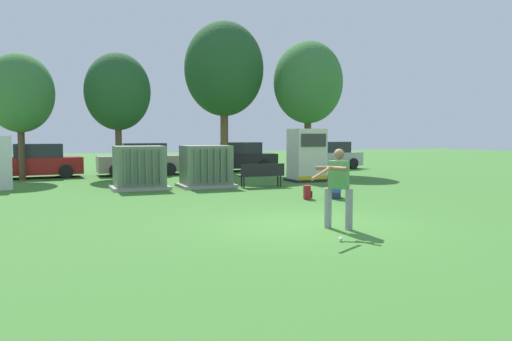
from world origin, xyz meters
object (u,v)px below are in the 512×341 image
object	(u,v)px
transformer_west	(139,168)
parked_car_leftmost	(35,162)
generator_enclosure	(307,155)
seated_spectator	(335,187)
parked_car_rightmost	(328,156)
backpack	(307,193)
parked_car_left_of_center	(141,160)
park_bench	(262,173)
batter	(338,184)
transformer_mid_west	(206,167)
parked_car_right_of_center	(239,158)
sports_ball	(341,239)

from	to	relation	value
transformer_west	parked_car_leftmost	distance (m)	7.70
parked_car_leftmost	generator_enclosure	bearing A→B (deg)	-29.42
parked_car_leftmost	seated_spectator	bearing A→B (deg)	-52.44
seated_spectator	parked_car_rightmost	distance (m)	14.11
backpack	parked_car_left_of_center	world-z (taller)	parked_car_left_of_center
generator_enclosure	park_bench	xyz separation A→B (m)	(-2.81, -1.57, -0.60)
park_bench	batter	xyz separation A→B (m)	(-1.87, -8.62, 0.44)
parked_car_left_of_center	parked_car_rightmost	xyz separation A→B (m)	(11.16, 0.51, 0.00)
park_bench	seated_spectator	distance (m)	4.15
parked_car_left_of_center	transformer_west	bearing A→B (deg)	-99.87
seated_spectator	backpack	size ratio (longest dim) A/B	2.19
transformer_west	transformer_mid_west	size ratio (longest dim) A/B	1.00
transformer_mid_west	seated_spectator	world-z (taller)	transformer_mid_west
generator_enclosure	seated_spectator	bearing A→B (deg)	-109.20
parked_car_left_of_center	parked_car_rightmost	world-z (taller)	same
seated_spectator	backpack	distance (m)	0.97
batter	parked_car_right_of_center	distance (m)	17.62
batter	parked_car_right_of_center	xyz separation A→B (m)	(4.06, 17.15, -0.22)
batter	parked_car_left_of_center	world-z (taller)	batter
park_bench	backpack	size ratio (longest dim) A/B	4.11
parked_car_rightmost	park_bench	bearing A→B (deg)	-133.36
generator_enclosure	backpack	size ratio (longest dim) A/B	5.23
park_bench	parked_car_rightmost	world-z (taller)	parked_car_rightmost
sports_ball	parked_car_left_of_center	size ratio (longest dim) A/B	0.02
transformer_west	parked_car_leftmost	xyz separation A→B (m)	(-3.77, 6.72, -0.04)
batter	parked_car_left_of_center	bearing A→B (deg)	95.31
transformer_mid_west	generator_enclosure	xyz separation A→B (m)	(4.80, 0.67, 0.35)
backpack	transformer_mid_west	bearing A→B (deg)	111.46
parked_car_leftmost	parked_car_right_of_center	distance (m)	10.52
batter	generator_enclosure	bearing A→B (deg)	65.36
transformer_mid_west	park_bench	size ratio (longest dim) A/B	1.16
backpack	park_bench	bearing A→B (deg)	88.58
generator_enclosure	parked_car_left_of_center	bearing A→B (deg)	135.21
park_bench	parked_car_leftmost	size ratio (longest dim) A/B	0.42
transformer_mid_west	sports_ball	world-z (taller)	transformer_mid_west
generator_enclosure	seated_spectator	distance (m)	6.01
backpack	parked_car_leftmost	distance (m)	14.36
generator_enclosure	parked_car_right_of_center	world-z (taller)	generator_enclosure
seated_spectator	transformer_west	bearing A→B (deg)	136.06
park_bench	parked_car_left_of_center	bearing A→B (deg)	113.68
seated_spectator	parked_car_left_of_center	world-z (taller)	parked_car_left_of_center
parked_car_left_of_center	generator_enclosure	bearing A→B (deg)	-44.79
seated_spectator	parked_car_rightmost	size ratio (longest dim) A/B	0.22
sports_ball	parked_car_leftmost	bearing A→B (deg)	108.36
sports_ball	seated_spectator	world-z (taller)	seated_spectator
seated_spectator	parked_car_leftmost	size ratio (longest dim) A/B	0.22
seated_spectator	parked_car_rightmost	world-z (taller)	parked_car_rightmost
transformer_mid_west	parked_car_left_of_center	xyz separation A→B (m)	(-1.39, 6.82, -0.04)
batter	parked_car_leftmost	bearing A→B (deg)	111.36
generator_enclosure	park_bench	size ratio (longest dim) A/B	1.27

